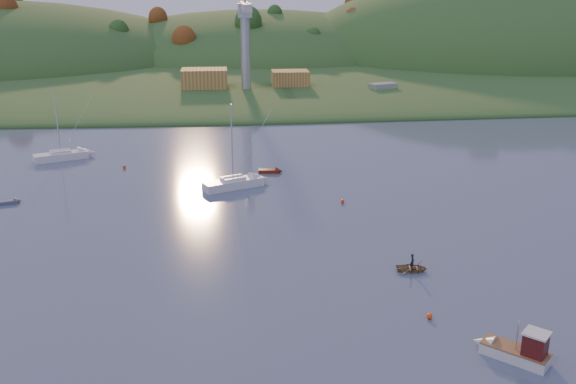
{
  "coord_description": "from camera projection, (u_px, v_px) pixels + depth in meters",
  "views": [
    {
      "loc": [
        -3.44,
        -34.61,
        26.49
      ],
      "look_at": [
        3.57,
        35.13,
        3.83
      ],
      "focal_mm": 40.0,
      "sensor_mm": 36.0,
      "label": 1
    }
  ],
  "objects": [
    {
      "name": "fishing_boat",
      "position": [
        510.0,
        348.0,
        47.61
      ],
      "size": [
        5.31,
        5.24,
        3.63
      ],
      "rotation": [
        0.0,
        0.0,
        2.37
      ],
      "color": "silver",
      "rests_on": "ground"
    },
    {
      "name": "dock_crane",
      "position": [
        245.0,
        27.0,
        148.24
      ],
      "size": [
        3.2,
        28.0,
        20.3
      ],
      "color": "#B7B7BC",
      "rests_on": "wharf"
    },
    {
      "name": "far_shore",
      "position": [
        231.0,
        54.0,
        258.99
      ],
      "size": [
        620.0,
        220.0,
        1.5
      ],
      "primitive_type": "cube",
      "color": "#25461C",
      "rests_on": "ground"
    },
    {
      "name": "red_tender",
      "position": [
        274.0,
        171.0,
        94.91
      ],
      "size": [
        3.68,
        1.57,
        1.22
      ],
      "rotation": [
        0.0,
        0.0,
        -0.1
      ],
      "color": "#631C0E",
      "rests_on": "ground"
    },
    {
      "name": "canoe",
      "position": [
        412.0,
        268.0,
        62.21
      ],
      "size": [
        3.33,
        2.6,
        0.63
      ],
      "primitive_type": "imported",
      "rotation": [
        0.0,
        0.0,
        1.42
      ],
      "color": "#8E754E",
      "rests_on": "ground"
    },
    {
      "name": "hill_right",
      "position": [
        492.0,
        61.0,
        234.89
      ],
      "size": [
        150.0,
        130.0,
        60.0
      ],
      "primitive_type": "ellipsoid",
      "color": "#25461C",
      "rests_on": "ground"
    },
    {
      "name": "shore_slope",
      "position": [
        234.0,
        75.0,
        197.46
      ],
      "size": [
        640.0,
        150.0,
        7.0
      ],
      "primitive_type": "ellipsoid",
      "color": "#25461C",
      "rests_on": "ground"
    },
    {
      "name": "grey_dinghy",
      "position": [
        12.0,
        202.0,
        81.64
      ],
      "size": [
        3.06,
        1.92,
        1.07
      ],
      "rotation": [
        0.0,
        0.0,
        0.32
      ],
      "color": "#4F5968",
      "rests_on": "ground"
    },
    {
      "name": "wharf",
      "position": [
        258.0,
        94.0,
        156.85
      ],
      "size": [
        42.0,
        16.0,
        2.4
      ],
      "primitive_type": "cube",
      "color": "slate",
      "rests_on": "ground"
    },
    {
      "name": "hillside_trees",
      "position": [
        233.0,
        67.0,
        216.39
      ],
      "size": [
        280.0,
        50.0,
        32.0
      ],
      "primitive_type": null,
      "color": "#1A4A1C",
      "rests_on": "ground"
    },
    {
      "name": "buoy_2",
      "position": [
        124.0,
        167.0,
        97.14
      ],
      "size": [
        0.5,
        0.5,
        0.5
      ],
      "primitive_type": "sphere",
      "color": "#F6410C",
      "rests_on": "ground"
    },
    {
      "name": "paddler",
      "position": [
        412.0,
        264.0,
        62.07
      ],
      "size": [
        0.45,
        0.61,
        1.55
      ],
      "primitive_type": "imported",
      "rotation": [
        0.0,
        0.0,
        1.42
      ],
      "color": "black",
      "rests_on": "ground"
    },
    {
      "name": "buoy_1",
      "position": [
        343.0,
        201.0,
        81.69
      ],
      "size": [
        0.5,
        0.5,
        0.5
      ],
      "primitive_type": "sphere",
      "color": "#F6410C",
      "rests_on": "ground"
    },
    {
      "name": "shed_east",
      "position": [
        290.0,
        79.0,
        158.52
      ],
      "size": [
        9.0,
        7.0,
        4.0
      ],
      "primitive_type": "cube",
      "color": "#A06835",
      "rests_on": "wharf"
    },
    {
      "name": "buoy_0",
      "position": [
        429.0,
        316.0,
        53.31
      ],
      "size": [
        0.5,
        0.5,
        0.5
      ],
      "primitive_type": "sphere",
      "color": "#F6410C",
      "rests_on": "ground"
    },
    {
      "name": "work_vessel",
      "position": [
        382.0,
        93.0,
        155.86
      ],
      "size": [
        15.97,
        10.11,
        3.87
      ],
      "rotation": [
        0.0,
        0.0,
        0.34
      ],
      "color": "slate",
      "rests_on": "ground"
    },
    {
      "name": "sailboat_near",
      "position": [
        61.0,
        155.0,
        101.84
      ],
      "size": [
        8.52,
        5.4,
        11.37
      ],
      "rotation": [
        0.0,
        0.0,
        0.39
      ],
      "color": "white",
      "rests_on": "ground"
    },
    {
      "name": "hill_center",
      "position": [
        259.0,
        59.0,
        241.01
      ],
      "size": [
        140.0,
        120.0,
        36.0
      ],
      "primitive_type": "ellipsoid",
      "color": "#25461C",
      "rests_on": "ground"
    },
    {
      "name": "shed_west",
      "position": [
        204.0,
        79.0,
        155.46
      ],
      "size": [
        11.0,
        8.0,
        4.8
      ],
      "primitive_type": "cube",
      "color": "#A06835",
      "rests_on": "wharf"
    },
    {
      "name": "sailboat_far",
      "position": [
        233.0,
        183.0,
        87.69
      ],
      "size": [
        8.65,
        5.71,
        11.59
      ],
      "rotation": [
        0.0,
        0.0,
        0.42
      ],
      "color": "white",
      "rests_on": "ground"
    }
  ]
}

